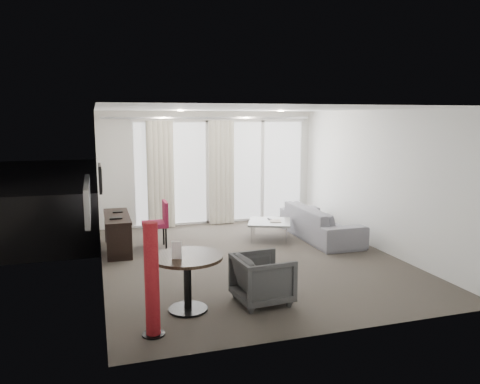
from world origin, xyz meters
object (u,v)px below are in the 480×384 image
object	(u,v)px
sofa	(320,222)
rattan_chair_a	(242,199)
round_table	(188,283)
red_lamp	(152,280)
rattan_chair_b	(271,196)
tub_armchair	(263,279)
coffee_table	(269,230)
desk	(118,233)
desk_chair	(155,225)

from	to	relation	value
sofa	rattan_chair_a	world-z (taller)	rattan_chair_a
round_table	sofa	bearing A→B (deg)	40.21
red_lamp	rattan_chair_b	xyz separation A→B (m)	(3.94, 6.46, -0.29)
red_lamp	sofa	bearing A→B (deg)	41.40
tub_armchair	sofa	distance (m)	3.65
tub_armchair	coffee_table	xyz separation A→B (m)	(1.27, 3.07, -0.14)
round_table	coffee_table	xyz separation A→B (m)	(2.28, 3.03, -0.18)
desk	coffee_table	bearing A→B (deg)	-0.98
red_lamp	tub_armchair	xyz separation A→B (m)	(1.52, 0.53, -0.33)
desk	sofa	world-z (taller)	desk
coffee_table	rattan_chair_b	world-z (taller)	rattan_chair_b
desk	red_lamp	world-z (taller)	red_lamp
red_lamp	tub_armchair	size ratio (longest dim) A/B	1.83
red_lamp	sofa	xyz separation A→B (m)	(3.82, 3.37, -0.33)
desk	sofa	size ratio (longest dim) A/B	0.63
round_table	red_lamp	world-z (taller)	red_lamp
desk	desk_chair	size ratio (longest dim) A/B	1.59
desk_chair	tub_armchair	size ratio (longest dim) A/B	1.25
red_lamp	rattan_chair_b	distance (m)	7.57
desk	rattan_chair_b	distance (m)	5.01
desk_chair	coffee_table	world-z (taller)	desk_chair
rattan_chair_a	rattan_chair_b	size ratio (longest dim) A/B	1.04
round_table	desk_chair	bearing A→B (deg)	90.60
tub_armchair	rattan_chair_b	world-z (taller)	rattan_chair_b
sofa	rattan_chair_b	size ratio (longest dim) A/B	3.07
desk_chair	red_lamp	world-z (taller)	red_lamp
desk	round_table	xyz separation A→B (m)	(0.72, -3.08, 0.03)
desk_chair	rattan_chair_b	xyz separation A→B (m)	(3.46, 2.82, -0.08)
round_table	sofa	world-z (taller)	round_table
rattan_chair_b	round_table	bearing A→B (deg)	-135.54
desk	rattan_chair_b	world-z (taller)	rattan_chair_b
rattan_chair_b	desk	bearing A→B (deg)	-161.25
desk_chair	sofa	distance (m)	3.35
tub_armchair	rattan_chair_a	distance (m)	5.82
desk	rattan_chair_b	bearing A→B (deg)	34.10
desk_chair	round_table	distance (m)	3.07
red_lamp	desk	bearing A→B (deg)	93.26
red_lamp	rattan_chair_b	size ratio (longest dim) A/B	1.79
desk	coffee_table	distance (m)	3.00
tub_armchair	sofa	world-z (taller)	sofa
coffee_table	rattan_chair_b	bearing A→B (deg)	68.16
tub_armchair	rattan_chair_a	bearing A→B (deg)	-19.64
red_lamp	rattan_chair_b	bearing A→B (deg)	58.63
coffee_table	round_table	bearing A→B (deg)	-126.96
rattan_chair_a	tub_armchair	bearing A→B (deg)	-123.01
desk_chair	desk	bearing A→B (deg)	179.67
tub_armchair	rattan_chair_b	distance (m)	6.40
red_lamp	rattan_chair_a	world-z (taller)	red_lamp
sofa	desk_chair	bearing A→B (deg)	85.36
desk	tub_armchair	size ratio (longest dim) A/B	1.99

